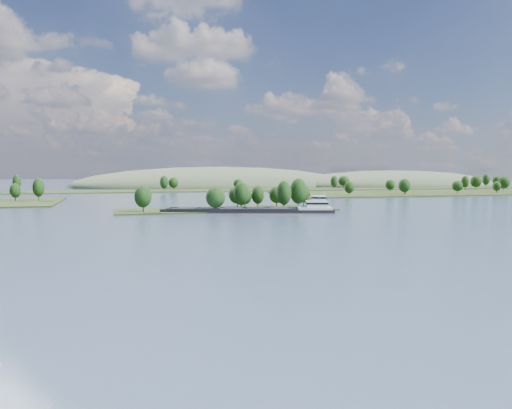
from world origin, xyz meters
name	(u,v)px	position (x,y,z in m)	size (l,w,h in m)	color
ground	(263,224)	(0.00, 120.00, 0.00)	(1800.00, 1800.00, 0.00)	#35455B
tree_island	(240,201)	(6.10, 178.59, 4.22)	(100.00, 32.64, 15.33)	black
right_bank	(474,191)	(232.55, 300.01, 1.02)	(320.00, 90.00, 14.47)	black
back_shoreline	(184,190)	(8.69, 399.73, 0.69)	(900.00, 60.00, 15.55)	black
hill_east	(393,186)	(260.00, 470.00, 0.00)	(260.00, 140.00, 36.00)	#404D35
hill_west	(219,187)	(60.00, 500.00, 0.00)	(320.00, 160.00, 44.00)	#404D35
cargo_barge	(260,210)	(11.28, 163.16, 1.27)	(74.33, 29.04, 10.11)	black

